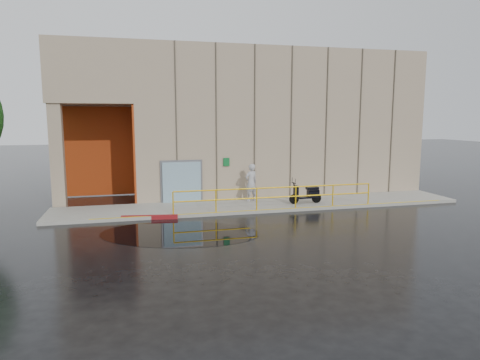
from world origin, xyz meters
name	(u,v)px	position (x,y,z in m)	size (l,w,h in m)	color
ground	(195,236)	(0.00, 0.00, 0.00)	(120.00, 120.00, 0.00)	black
sidewalk	(263,205)	(4.00, 4.50, 0.07)	(20.00, 3.00, 0.15)	gray
building	(249,120)	(5.10, 10.98, 4.21)	(20.00, 10.17, 8.00)	tan
guardrail	(276,198)	(4.25, 3.15, 0.68)	(9.56, 0.06, 1.03)	#ECB40C
person	(251,183)	(3.62, 5.24, 1.10)	(0.69, 0.45, 1.89)	#ABABB0
scooter	(306,189)	(6.08, 4.02, 0.89)	(1.66, 0.54, 1.28)	black
red_curb	(150,217)	(-1.52, 3.10, 0.09)	(2.40, 0.18, 0.18)	maroon
puddle	(180,233)	(-0.52, 0.50, 0.00)	(6.04, 3.72, 0.01)	black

